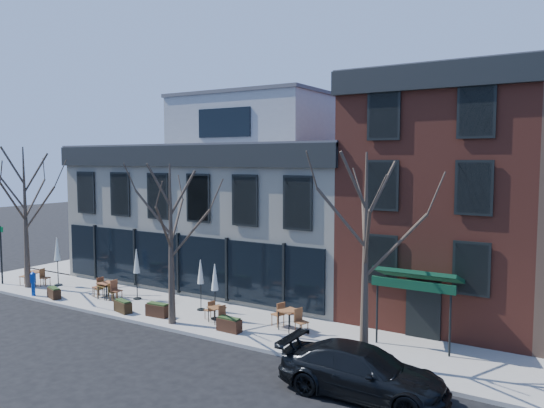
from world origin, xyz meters
The scene contains 24 objects.
ground centered at (0.00, 0.00, 0.00)m, with size 120.00×120.00×0.00m, color black.
sidewalk_front centered at (3.25, -2.15, 0.07)m, with size 33.50×4.70×0.15m, color gray.
sidewalk_side centered at (-11.25, 6.00, 0.07)m, with size 4.50×12.00×0.15m, color gray.
corner_building centered at (0.07, 5.07, 4.72)m, with size 18.39×10.39×11.10m.
red_brick_building centered at (13.00, 4.98, 5.64)m, with size 8.20×11.78×11.18m.
tree_corner centered at (-8.49, -3.20, 4.25)m, with size 3.93×3.98×7.92m.
tree_mid centered at (3.01, -3.90, 3.79)m, with size 3.50×3.55×7.04m.
tree_right centered at (12.01, -3.90, 4.02)m, with size 3.72×3.77×7.48m.
sign_pole centered at (-10.50, -3.50, 2.07)m, with size 0.50×0.10×3.40m.
parked_sedan centered at (12.79, -5.99, 0.78)m, with size 2.18×5.35×1.55m, color black.
call_box centered at (-6.53, -4.20, 0.84)m, with size 0.27×0.26×1.30m.
cafe_set_0 centered at (-8.50, -2.76, 0.67)m, with size 1.96×0.97×1.01m.
cafe_set_1 centered at (-2.76, -2.60, 0.60)m, with size 1.67×0.71×0.87m.
cafe_set_2 centered at (-2.72, -2.54, 0.68)m, with size 1.97×0.81×1.04m.
cafe_set_4 centered at (4.63, -2.79, 0.59)m, with size 1.67×0.95×0.86m.
cafe_set_5 centered at (7.90, -2.02, 0.69)m, with size 2.05×1.09×1.06m.
umbrella_0 centered at (-7.40, -2.04, 2.10)m, with size 0.44×0.44×2.77m.
umbrella_1 centered at (-1.30, -1.82, 2.00)m, with size 0.42×0.42×2.62m.
umbrella_2 centered at (2.79, -1.64, 1.88)m, with size 0.39×0.39×2.45m.
umbrella_3 centered at (4.27, -2.45, 1.93)m, with size 0.40×0.40×2.53m.
planter_0 centered at (-5.15, -3.95, 0.43)m, with size 1.09×0.70×0.57m.
planter_1 centered at (-0.13, -3.87, 0.44)m, with size 1.11×0.65×0.58m.
planter_2 centered at (1.75, -3.50, 0.46)m, with size 1.14×0.52×0.62m.
planter_3 centered at (5.83, -3.50, 0.45)m, with size 1.08×0.45×0.60m.
Camera 1 is at (18.78, -21.08, 7.37)m, focal length 35.00 mm.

